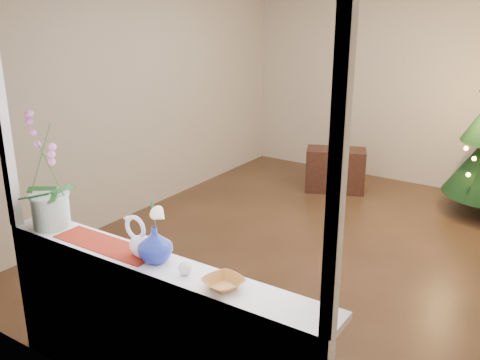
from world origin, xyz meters
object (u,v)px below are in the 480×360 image
object	(u,v)px
amber_dish	(223,284)
swan	(143,239)
paperweight	(185,268)
side_table	(335,170)
blue_vase	(155,242)
orchid_pot	(46,172)

from	to	relation	value
amber_dish	swan	bearing A→B (deg)	177.04
paperweight	side_table	distance (m)	4.20
blue_vase	swan	bearing A→B (deg)	178.42
blue_vase	amber_dish	world-z (taller)	blue_vase
orchid_pot	paperweight	world-z (taller)	orchid_pot
blue_vase	paperweight	bearing A→B (deg)	-6.58
blue_vase	side_table	size ratio (longest dim) A/B	0.32
side_table	orchid_pot	bearing A→B (deg)	-115.78
orchid_pot	amber_dish	distance (m)	1.39
blue_vase	amber_dish	size ratio (longest dim) A/B	1.38
swan	side_table	size ratio (longest dim) A/B	0.37
side_table	blue_vase	bearing A→B (deg)	-103.48
orchid_pot	swan	distance (m)	0.82
swan	blue_vase	distance (m)	0.09
swan	paperweight	size ratio (longest dim) A/B	3.67
blue_vase	amber_dish	distance (m)	0.48
amber_dish	paperweight	bearing A→B (deg)	179.96
side_table	paperweight	bearing A→B (deg)	-100.41
orchid_pot	side_table	bearing A→B (deg)	87.20
paperweight	amber_dish	distance (m)	0.24
swan	amber_dish	xyz separation A→B (m)	(0.56, -0.03, -0.09)
paperweight	amber_dish	xyz separation A→B (m)	(0.24, -0.00, -0.02)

